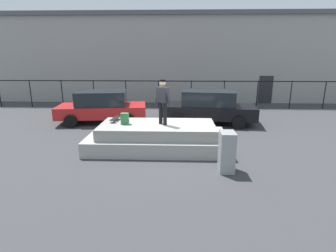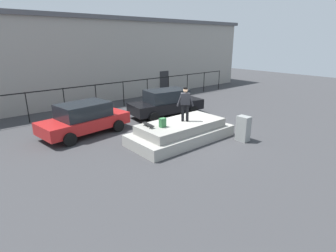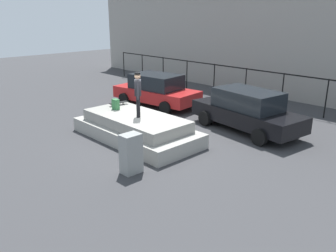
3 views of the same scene
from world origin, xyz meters
name	(u,v)px [view 3 (image 3 of 3)]	position (x,y,z in m)	size (l,w,h in m)	color
ground_plane	(152,140)	(0.00, 0.00, 0.00)	(60.00, 60.00, 0.00)	#38383A
concrete_ledge	(136,128)	(-0.56, -0.33, 0.43)	(5.20, 2.45, 0.95)	#9E9B93
skateboarder	(138,92)	(-0.35, -0.37, 1.90)	(0.70, 0.61, 1.64)	black
skateboard	(119,103)	(-2.23, 0.09, 1.05)	(0.29, 0.84, 0.12)	black
backpack	(116,104)	(-1.77, -0.39, 1.16)	(0.28, 0.20, 0.42)	#33723F
car_red_sedan_near	(156,90)	(-3.75, 3.59, 0.84)	(4.71, 2.59, 1.65)	#B21E1E
car_black_sedan_mid	(247,110)	(1.79, 3.58, 0.86)	(4.98, 2.53, 1.70)	black
utility_box	(131,154)	(1.69, -2.33, 0.62)	(0.44, 0.60, 1.24)	gray
fence_row	(264,81)	(0.00, 7.69, 1.28)	(24.06, 0.06, 1.83)	black
warehouse_building	(319,37)	(0.00, 13.54, 3.23)	(33.75, 8.12, 6.44)	gray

